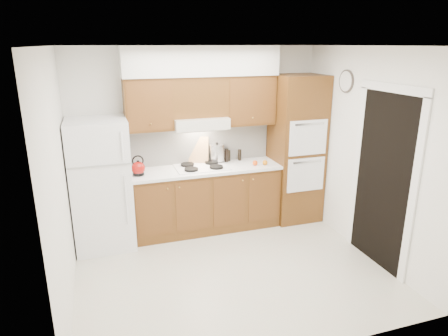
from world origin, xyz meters
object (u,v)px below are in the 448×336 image
Objects in this scene: fridge at (101,185)px; oven_cabinet at (296,149)px; kettle at (138,168)px; stock_pot at (217,152)px.

fridge is 0.78× the size of oven_cabinet.
oven_cabinet is 12.13× the size of kettle.
kettle is 1.21m from stock_pot.
fridge is at bearing -179.30° from oven_cabinet.
oven_cabinet is at bearing -10.95° from stock_pot.
oven_cabinet is 1.20m from stock_pot.
kettle is (0.49, -0.01, 0.18)m from fridge.
kettle is 0.77× the size of stock_pot.
kettle is at bearing -1.48° from fridge.
stock_pot is at bearing 8.97° from fridge.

